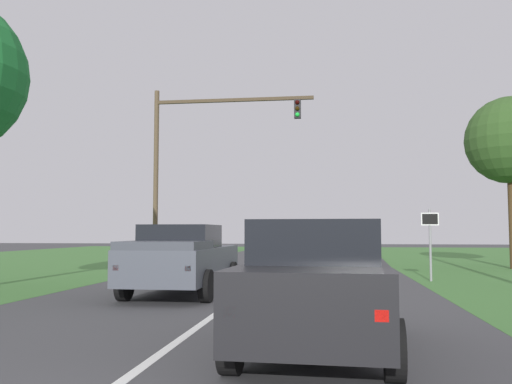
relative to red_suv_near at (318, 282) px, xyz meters
The scene contains 6 objects.
ground_plane 8.30m from the red_suv_near, 105.44° to the left, with size 120.00×120.00×0.00m, color #424244.
red_suv_near is the anchor object (origin of this frame).
pickup_truck_lead 7.58m from the red_suv_near, 120.28° to the left, with size 2.35×5.36×1.89m.
traffic_light 19.90m from the red_suv_near, 109.62° to the left, with size 7.99×0.40×8.80m.
keep_moving_sign 12.14m from the red_suv_near, 72.69° to the left, with size 0.60×0.09×2.49m.
oak_tree_right 21.00m from the red_suv_near, 65.29° to the left, with size 4.06×4.06×7.99m.
Camera 1 is at (2.37, -3.86, 1.71)m, focal length 38.28 mm.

